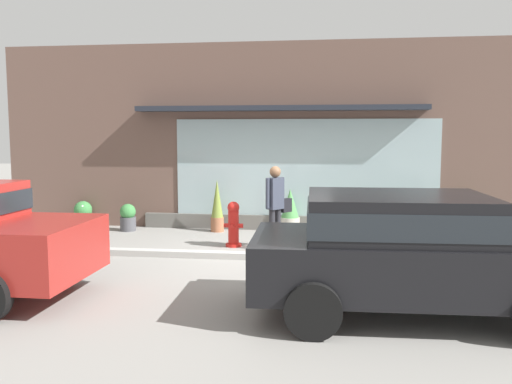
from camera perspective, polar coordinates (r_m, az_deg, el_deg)
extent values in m
plane|color=gray|center=(10.39, 0.90, -6.86)|extent=(60.00, 60.00, 0.00)
cube|color=#B2B2AD|center=(10.18, 0.76, -6.78)|extent=(14.00, 0.24, 0.12)
cube|color=brown|center=(13.31, 2.54, 5.83)|extent=(14.00, 0.36, 4.54)
cube|color=#9EB7BC|center=(13.10, 5.16, 2.34)|extent=(6.31, 0.03, 2.43)
cube|color=#232833|center=(12.97, 2.42, 8.81)|extent=(6.91, 0.56, 0.12)
cube|color=#605E59|center=(13.27, 2.42, -3.23)|extent=(6.71, 0.20, 0.36)
cylinder|color=red|center=(11.36, -2.38, -5.58)|extent=(0.33, 0.33, 0.06)
cylinder|color=red|center=(11.29, -2.38, -3.72)|extent=(0.22, 0.22, 0.69)
sphere|color=red|center=(11.23, -2.39, -1.64)|extent=(0.25, 0.25, 0.25)
cylinder|color=red|center=(11.31, -3.14, -3.53)|extent=(0.10, 0.09, 0.09)
cylinder|color=red|center=(11.26, -1.63, -3.57)|extent=(0.10, 0.09, 0.09)
cylinder|color=red|center=(11.14, -2.52, -3.68)|extent=(0.09, 0.10, 0.09)
cylinder|color=#232328|center=(11.00, 2.32, -3.91)|extent=(0.12, 0.12, 0.84)
cylinder|color=#232328|center=(10.88, 1.70, -4.02)|extent=(0.12, 0.12, 0.84)
cube|color=#333847|center=(10.83, 2.03, -0.15)|extent=(0.36, 0.37, 0.63)
sphere|color=brown|center=(10.80, 2.03, 2.14)|extent=(0.23, 0.23, 0.23)
cylinder|color=#333847|center=(10.98, 2.80, 0.01)|extent=(0.08, 0.08, 0.60)
cylinder|color=#333847|center=(10.69, 1.23, -0.15)|extent=(0.08, 0.08, 0.60)
cube|color=black|center=(11.06, 3.20, -1.40)|extent=(0.23, 0.25, 0.28)
cylinder|color=black|center=(9.15, -19.97, -6.87)|extent=(0.67, 0.18, 0.67)
cube|color=black|center=(7.27, 16.10, -7.24)|extent=(4.13, 2.02, 0.70)
cube|color=black|center=(7.13, 14.63, -2.56)|extent=(2.29, 1.81, 0.58)
cube|color=#1E2328|center=(7.13, 14.63, -2.56)|extent=(2.33, 1.83, 0.32)
cylinder|color=black|center=(8.57, 23.26, -7.88)|extent=(0.67, 0.20, 0.67)
cylinder|color=black|center=(8.18, 5.98, -8.06)|extent=(0.67, 0.20, 0.67)
cylinder|color=black|center=(6.32, 6.02, -12.36)|extent=(0.67, 0.20, 0.67)
cylinder|color=#33473D|center=(12.87, 9.28, -3.81)|extent=(0.35, 0.35, 0.27)
sphere|color=olive|center=(12.82, 9.30, -2.39)|extent=(0.44, 0.44, 0.44)
cylinder|color=#B7B2A3|center=(13.03, 3.60, -3.43)|extent=(0.47, 0.47, 0.35)
cone|color=#4C934C|center=(12.96, 3.61, -1.20)|extent=(0.42, 0.42, 0.68)
cylinder|color=#9E6042|center=(13.07, -4.10, -3.41)|extent=(0.31, 0.31, 0.35)
cone|color=olive|center=(12.98, -4.12, -0.66)|extent=(0.28, 0.28, 0.91)
cylinder|color=#9E6042|center=(14.38, -17.71, -2.96)|extent=(0.40, 0.40, 0.27)
sphere|color=#3D8442|center=(14.34, -17.75, -1.80)|extent=(0.45, 0.45, 0.45)
sphere|color=white|center=(14.19, -17.78, -1.52)|extent=(0.13, 0.13, 0.13)
sphere|color=white|center=(14.37, -18.21, -1.45)|extent=(0.12, 0.12, 0.12)
cylinder|color=#B7B2A3|center=(12.82, 14.20, -4.09)|extent=(0.26, 0.26, 0.20)
sphere|color=#23562D|center=(12.78, 14.23, -2.87)|extent=(0.41, 0.41, 0.41)
cylinder|color=#4C4C51|center=(13.17, 20.96, -4.00)|extent=(0.39, 0.39, 0.22)
sphere|color=#2D6B33|center=(13.11, 21.02, -2.43)|extent=(0.60, 0.60, 0.60)
cylinder|color=#4C4C51|center=(13.49, -13.31, -3.29)|extent=(0.38, 0.38, 0.34)
sphere|color=#3D8442|center=(13.45, -13.34, -2.02)|extent=(0.38, 0.38, 0.38)
sphere|color=white|center=(13.43, -13.71, -1.85)|extent=(0.07, 0.07, 0.07)
sphere|color=white|center=(13.38, -13.48, -1.69)|extent=(0.11, 0.11, 0.11)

